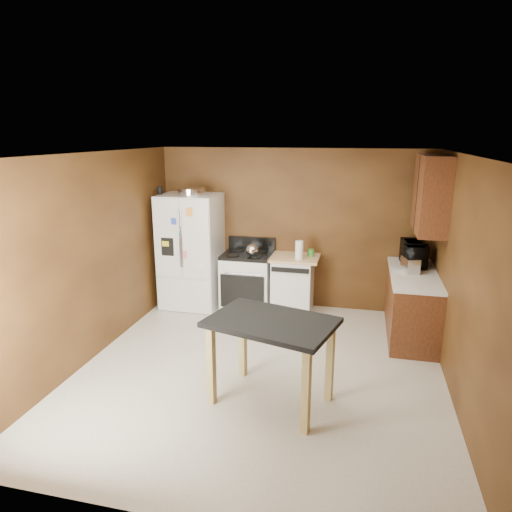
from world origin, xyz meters
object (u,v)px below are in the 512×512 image
(toaster, at_px, (410,265))
(island, at_px, (271,333))
(green_canister, at_px, (311,253))
(refrigerator, at_px, (191,251))
(microwave, at_px, (414,254))
(dishwasher, at_px, (293,284))
(pen_cup, at_px, (160,190))
(roasting_pan, at_px, (192,191))
(paper_towel, at_px, (299,250))
(kettle, at_px, (252,250))
(gas_range, at_px, (248,280))

(toaster, distance_m, island, 2.54)
(green_canister, bearing_deg, refrigerator, -175.11)
(microwave, bearing_deg, toaster, 164.11)
(green_canister, relative_size, toaster, 0.39)
(dishwasher, bearing_deg, pen_cup, -175.53)
(roasting_pan, distance_m, pen_cup, 0.50)
(toaster, xyz_separation_m, microwave, (0.07, 0.39, 0.05))
(pen_cup, relative_size, green_canister, 1.08)
(paper_towel, relative_size, toaster, 0.99)
(toaster, height_order, island, toaster)
(pen_cup, xyz_separation_m, island, (2.24, -2.37, -1.09))
(toaster, xyz_separation_m, refrigerator, (-3.29, 0.40, -0.10))
(roasting_pan, height_order, toaster, roasting_pan)
(kettle, bearing_deg, pen_cup, 179.82)
(roasting_pan, distance_m, green_canister, 2.05)
(kettle, relative_size, green_canister, 1.73)
(kettle, xyz_separation_m, gas_range, (-0.11, 0.14, -0.53))
(gas_range, height_order, island, gas_range)
(kettle, height_order, microwave, microwave)
(kettle, xyz_separation_m, microwave, (2.34, 0.07, 0.06))
(roasting_pan, height_order, microwave, roasting_pan)
(kettle, xyz_separation_m, green_canister, (0.87, 0.24, -0.05))
(pen_cup, relative_size, kettle, 0.62)
(refrigerator, bearing_deg, toaster, -6.97)
(pen_cup, bearing_deg, island, -46.63)
(kettle, xyz_separation_m, toaster, (2.27, -0.32, 0.01))
(green_canister, distance_m, refrigerator, 1.89)
(pen_cup, distance_m, island, 3.44)
(gas_range, bearing_deg, pen_cup, -174.19)
(refrigerator, bearing_deg, gas_range, 3.81)
(paper_towel, bearing_deg, microwave, 1.12)
(kettle, relative_size, toaster, 0.67)
(roasting_pan, xyz_separation_m, toaster, (3.23, -0.39, -0.85))
(refrigerator, bearing_deg, dishwasher, 2.99)
(pen_cup, bearing_deg, dishwasher, 4.47)
(kettle, xyz_separation_m, island, (0.78, -2.37, -0.22))
(paper_towel, xyz_separation_m, microwave, (1.63, 0.03, 0.02))
(paper_towel, bearing_deg, green_canister, 53.83)
(dishwasher, bearing_deg, refrigerator, -177.01)
(island, bearing_deg, dishwasher, 93.76)
(island, bearing_deg, paper_towel, 91.46)
(pen_cup, xyz_separation_m, gas_range, (1.35, 0.14, -1.40))
(kettle, bearing_deg, refrigerator, 175.41)
(refrigerator, xyz_separation_m, island, (1.80, -2.45, -0.13))
(gas_range, distance_m, island, 2.68)
(microwave, xyz_separation_m, island, (-1.56, -2.44, -0.28))
(kettle, height_order, green_canister, kettle)
(kettle, bearing_deg, dishwasher, 15.28)
(microwave, bearing_deg, refrigerator, 84.56)
(dishwasher, bearing_deg, gas_range, -178.06)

